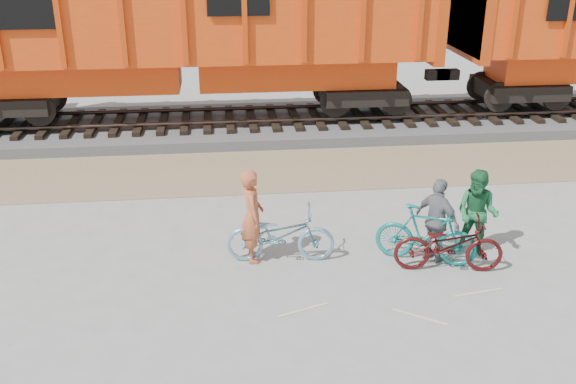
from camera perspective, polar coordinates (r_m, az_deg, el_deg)
The scene contains 11 objects.
ground at distance 11.32m, azimuth 5.94°, elevation -7.87°, with size 120.00×120.00×0.00m, color #9E9E99.
gravel_strip at distance 16.21m, azimuth 2.02°, elevation 2.06°, with size 120.00×3.00×0.02m, color tan.
ballast_bed at distance 19.45m, azimuth 0.58°, elevation 6.09°, with size 120.00×4.00×0.30m, color slate.
track at distance 19.36m, azimuth 0.59°, elevation 7.01°, with size 120.00×2.60×0.24m.
hopper_car_center at distance 18.72m, azimuth -8.96°, elevation 14.13°, with size 14.00×3.13×4.65m.
bicycle_blue at distance 11.67m, azimuth -0.68°, elevation -3.82°, with size 0.69×1.97×1.04m, color #6DA3BB.
bicycle_teal at distance 11.87m, azimuth 12.19°, elevation -3.72°, with size 0.52×1.83×1.10m, color #11807C.
bicycle_maroon at distance 11.70m, azimuth 14.09°, elevation -4.58°, with size 0.67×1.91×1.01m, color #460E0E.
person_solo at distance 11.58m, azimuth -3.21°, elevation -2.12°, with size 0.64×0.42×1.76m, color #BD5734.
person_man at distance 12.26m, azimuth 16.46°, elevation -1.84°, with size 0.81×0.63×1.66m, color #216B3B.
person_woman at distance 11.88m, azimuth 13.14°, elevation -2.48°, with size 0.93×0.39×1.59m, color slate.
Camera 1 is at (-2.19, -9.49, 5.76)m, focal length 40.00 mm.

